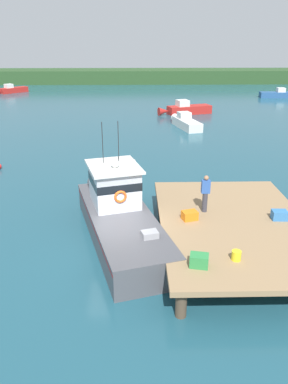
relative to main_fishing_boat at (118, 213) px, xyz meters
name	(u,v)px	position (x,y,z in m)	size (l,w,h in m)	color
ground_plane	(117,248)	(-0.05, -1.26, -1.01)	(200.00, 200.00, 0.00)	#1E4C5B
dock	(234,224)	(4.75, -1.26, 0.07)	(6.00, 9.00, 1.20)	#4C3D2D
main_fishing_boat	(118,213)	(0.00, 0.00, 0.00)	(4.62, 9.93, 4.80)	#4C4C51
crate_stack_near_edge	(199,260)	(2.81, -4.41, 0.40)	(0.60, 0.44, 0.42)	#2D8442
crate_single_far	(190,215)	(2.96, -1.04, 0.38)	(0.60, 0.44, 0.36)	orange
crate_single_by_cleat	(279,215)	(6.63, -1.10, 0.38)	(0.60, 0.44, 0.38)	#3370B2
bait_bucket	(236,255)	(4.11, -4.08, 0.36)	(0.32, 0.32, 0.34)	yellow
deckhand_by_the_boat	(205,193)	(3.69, -0.28, 1.05)	(0.36, 0.22, 1.63)	#383842
moored_boat_near_channel	(11,90)	(-18.80, 46.36, -0.53)	(4.59, 4.64, 1.38)	red
moored_boat_outer_mooring	(185,122)	(5.61, 21.27, -0.52)	(2.51, 5.63, 1.41)	silver
moored_boat_far_right	(278,94)	(21.47, 40.45, -0.53)	(5.47, 1.58, 1.38)	#285184
moored_boat_off_the_point	(186,109)	(6.51, 28.13, -0.46)	(6.32, 3.06, 1.59)	red
mooring_buoy_outer	(133,162)	(0.59, 9.89, -0.83)	(0.36, 0.36, 0.36)	silver
far_shoreline	(131,76)	(-0.05, 60.74, 0.19)	(120.00, 8.00, 2.40)	#284723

